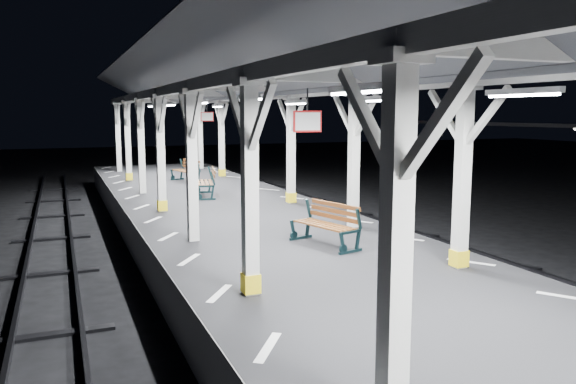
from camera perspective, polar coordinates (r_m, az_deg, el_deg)
platform at (r=8.31m, az=14.68°, el=-15.65°), size 6.00×50.00×1.00m
hazard_stripes_left at (r=7.01m, az=-2.04°, el=-15.49°), size 1.00×48.00×0.01m
hazard_stripes_right at (r=9.74m, az=26.57°, el=-9.54°), size 1.00×48.00×0.01m
canopy at (r=7.65m, az=15.86°, el=13.40°), size 5.40×49.00×4.65m
bench_mid at (r=11.99m, az=4.08°, el=-3.16°), size 1.02×1.76×0.90m
bench_far at (r=19.14m, az=-8.17°, el=1.06°), size 0.98×1.84×0.95m
bench_extra at (r=23.44m, az=-10.20°, el=2.21°), size 0.97×1.75×0.90m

